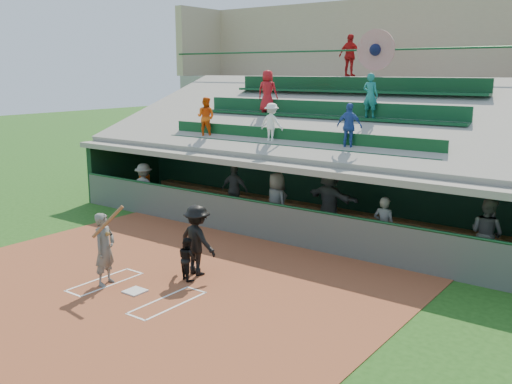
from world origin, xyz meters
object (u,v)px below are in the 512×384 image
Objects in this scene: home_plate at (135,291)px; water_cooler at (145,180)px; catcher at (188,259)px; batter_at_plate at (105,249)px; white_table at (145,195)px.

water_cooler is (-6.04, 5.90, 0.91)m from home_plate.
home_plate is at bearing 93.75° from catcher.
water_cooler reaches higher than home_plate.
catcher reaches higher than home_plate.
water_cooler is at bearing 130.80° from batter_at_plate.
white_table is at bearing 130.89° from batter_at_plate.
white_table is (-5.18, 5.99, -0.48)m from batter_at_plate.
home_plate is 8.49m from white_table.
catcher is 1.26× the size of white_table.
water_cooler is at bearing -51.71° from white_table.
catcher is at bearing -54.37° from white_table.
water_cooler is at bearing -13.91° from catcher.
batter_at_plate is (-0.89, -0.06, 0.84)m from home_plate.
catcher is at bearing 72.08° from home_plate.
home_plate is at bearing -63.09° from white_table.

